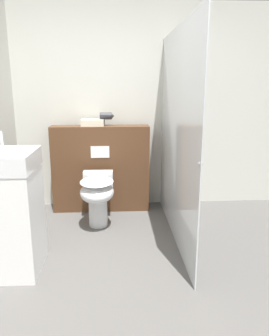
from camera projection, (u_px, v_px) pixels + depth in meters
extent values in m
plane|color=#565451|center=(130.00, 300.00, 2.40)|extent=(12.00, 12.00, 0.00)
cube|color=silver|center=(123.00, 108.00, 4.11)|extent=(8.00, 0.06, 2.50)
cube|color=#51331E|center=(101.00, 168.00, 4.06)|extent=(1.18, 0.24, 1.06)
cube|color=white|center=(100.00, 152.00, 3.88)|extent=(0.22, 0.01, 0.14)
cube|color=silver|center=(176.00, 137.00, 3.21)|extent=(0.01, 1.97, 2.07)
sphere|color=#B2B2B7|center=(201.00, 164.00, 2.30)|extent=(0.04, 0.04, 0.04)
cylinder|color=white|center=(98.00, 209.00, 3.64)|extent=(0.21, 0.21, 0.40)
ellipsoid|color=white|center=(97.00, 192.00, 3.51)|extent=(0.36, 0.47, 0.22)
ellipsoid|color=white|center=(97.00, 182.00, 3.48)|extent=(0.36, 0.46, 0.02)
cube|color=white|center=(98.00, 179.00, 3.76)|extent=(0.34, 0.13, 0.18)
cube|color=white|center=(4.00, 221.00, 2.70)|extent=(0.57, 0.51, 0.88)
cylinder|color=silver|center=(2.00, 140.00, 2.68)|extent=(0.02, 0.02, 0.14)
cylinder|color=#2D2D33|center=(106.00, 116.00, 3.92)|extent=(0.14, 0.08, 0.08)
cone|color=#2D2D33|center=(113.00, 116.00, 3.93)|extent=(0.03, 0.07, 0.07)
cylinder|color=#2D2D33|center=(103.00, 121.00, 3.93)|extent=(0.03, 0.03, 0.11)
cube|color=beige|center=(93.00, 123.00, 3.93)|extent=(0.27, 0.19, 0.08)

